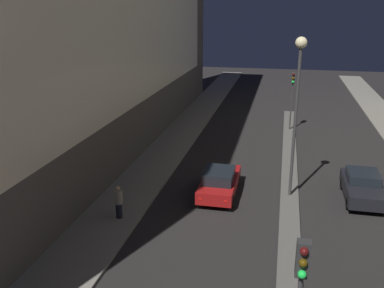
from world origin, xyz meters
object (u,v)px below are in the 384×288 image
Objects in this scene: car_left_lane at (219,182)px; pedestrian_on_left_sidewalk at (118,201)px; traffic_light_mid at (292,88)px; street_lamp at (298,86)px; car_right_lane at (363,186)px.

pedestrian_on_left_sidewalk is at bearing -137.99° from car_left_lane.
street_lamp is (0.00, -13.17, 2.48)m from traffic_light_mid.
traffic_light_mid is 0.56× the size of street_lamp.
traffic_light_mid is at bearing 106.58° from car_right_lane.
traffic_light_mid is 1.13× the size of car_right_lane.
car_left_lane reaches higher than car_right_lane.
car_left_lane is at bearing -171.85° from street_lamp.
street_lamp is at bearing -172.17° from car_right_lane.
car_left_lane is (-3.77, -13.71, -2.81)m from traffic_light_mid.
traffic_light_mid is at bearing 74.64° from car_left_lane.
traffic_light_mid is 13.50m from car_right_lane.
street_lamp is 5.08× the size of pedestrian_on_left_sidewalk.
street_lamp reaches higher than car_right_lane.
car_right_lane is at bearing 22.60° from pedestrian_on_left_sidewalk.
street_lamp is 6.53m from car_right_lane.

